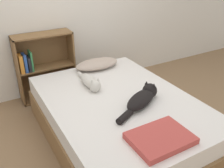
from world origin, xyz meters
TOP-DOWN VIEW (x-y plane):
  - ground_plane at (0.00, 0.00)m, footprint 8.00×8.00m
  - bed at (0.00, 0.00)m, footprint 1.37×1.92m
  - pillow at (0.15, 0.79)m, footprint 0.56×0.29m
  - cat_light at (-0.14, 0.37)m, footprint 0.14×0.51m
  - cat_dark at (0.14, -0.19)m, footprint 0.59×0.36m
  - bookshelf at (-0.41, 1.26)m, footprint 0.73×0.26m
  - blanket_fold at (-0.05, -0.69)m, footprint 0.46×0.35m

SIDE VIEW (x-z plane):
  - ground_plane at x=0.00m, z-range 0.00..0.00m
  - bed at x=0.00m, z-range 0.00..0.46m
  - bookshelf at x=-0.41m, z-range 0.01..0.89m
  - blanket_fold at x=-0.05m, z-range 0.47..0.52m
  - pillow at x=0.15m, z-range 0.47..0.58m
  - cat_light at x=-0.14m, z-range 0.45..0.60m
  - cat_dark at x=0.14m, z-range 0.45..0.61m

